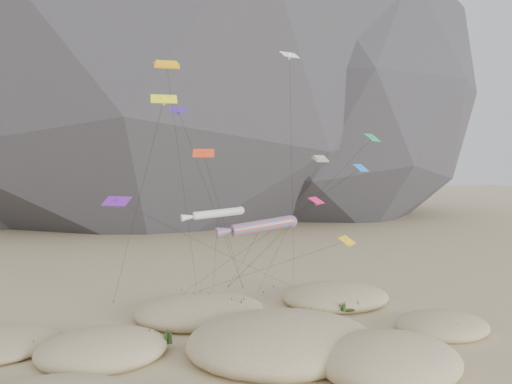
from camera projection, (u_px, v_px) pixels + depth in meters
ground at (268, 367)px, 40.73m from camera, size 500.00×500.00×0.00m
dunes at (241, 344)px, 43.75m from camera, size 52.56×36.74×4.07m
dune_grass at (246, 345)px, 43.18m from camera, size 44.08×29.40×1.60m
kite_stakes at (223, 291)px, 63.94m from camera, size 23.06×4.32×0.30m
rainbow_tube_kite at (260, 226)px, 46.59m from camera, size 8.21×17.78×11.63m
white_tube_kite at (215, 214)px, 50.98m from camera, size 6.72×9.92×12.06m
orange_parafoil at (167, 69)px, 48.01m from camera, size 6.77×15.92×26.49m
multi_parafoil at (320, 161)px, 54.16m from camera, size 4.93×11.54×17.44m
delta_kites at (255, 159)px, 50.01m from camera, size 29.92×21.48×28.28m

